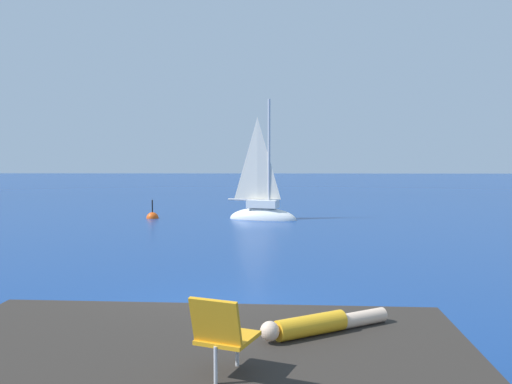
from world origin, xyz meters
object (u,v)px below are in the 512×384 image
sailboat_near (262,212)px  beach_chair (223,332)px  person_sunbather (320,324)px  marker_buoy (152,218)px

sailboat_near → beach_chair: sailboat_near is taller
beach_chair → person_sunbather: bearing=-17.0°
person_sunbather → marker_buoy: bearing=77.3°
marker_buoy → person_sunbather: bearing=-72.4°
beach_chair → sailboat_near: bearing=21.0°
person_sunbather → marker_buoy: (-5.92, 18.63, -0.91)m
sailboat_near → marker_buoy: 5.12m
person_sunbather → sailboat_near: bearing=62.3°
sailboat_near → person_sunbather: bearing=-71.8°
beach_chair → marker_buoy: bearing=35.4°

